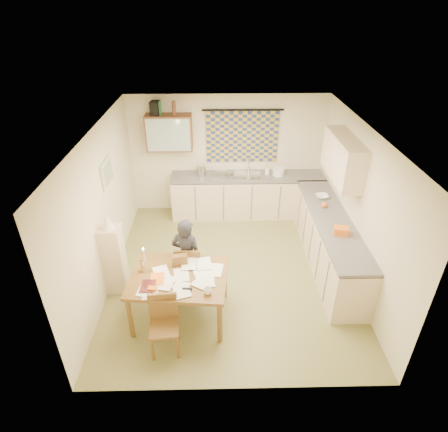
{
  "coord_description": "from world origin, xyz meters",
  "views": [
    {
      "loc": [
        -0.23,
        -5.09,
        4.15
      ],
      "look_at": [
        -0.11,
        0.2,
        1.0
      ],
      "focal_mm": 30.0,
      "sensor_mm": 36.0,
      "label": 1
    }
  ],
  "objects_px": {
    "counter_back": "(250,196)",
    "chair_far": "(190,276)",
    "dining_table": "(180,296)",
    "person": "(187,257)",
    "counter_right": "(328,241)",
    "stove": "(345,277)",
    "shelf_stand": "(114,260)"
  },
  "relations": [
    {
      "from": "counter_right",
      "to": "dining_table",
      "type": "bearing_deg",
      "value": -153.61
    },
    {
      "from": "counter_back",
      "to": "shelf_stand",
      "type": "distance_m",
      "value": 3.31
    },
    {
      "from": "chair_far",
      "to": "person",
      "type": "relative_size",
      "value": 0.66
    },
    {
      "from": "counter_right",
      "to": "shelf_stand",
      "type": "bearing_deg",
      "value": -170.09
    },
    {
      "from": "person",
      "to": "counter_right",
      "type": "bearing_deg",
      "value": -145.24
    },
    {
      "from": "dining_table",
      "to": "person",
      "type": "distance_m",
      "value": 0.63
    },
    {
      "from": "stove",
      "to": "chair_far",
      "type": "distance_m",
      "value": 2.4
    },
    {
      "from": "dining_table",
      "to": "person",
      "type": "relative_size",
      "value": 1.08
    },
    {
      "from": "stove",
      "to": "shelf_stand",
      "type": "height_order",
      "value": "shelf_stand"
    },
    {
      "from": "counter_back",
      "to": "person",
      "type": "distance_m",
      "value": 2.69
    },
    {
      "from": "dining_table",
      "to": "chair_far",
      "type": "distance_m",
      "value": 0.59
    },
    {
      "from": "counter_back",
      "to": "chair_far",
      "type": "bearing_deg",
      "value": -116.03
    },
    {
      "from": "stove",
      "to": "chair_far",
      "type": "height_order",
      "value": "stove"
    },
    {
      "from": "stove",
      "to": "dining_table",
      "type": "relative_size",
      "value": 0.62
    },
    {
      "from": "counter_right",
      "to": "person",
      "type": "bearing_deg",
      "value": -164.3
    },
    {
      "from": "counter_back",
      "to": "person",
      "type": "height_order",
      "value": "person"
    },
    {
      "from": "dining_table",
      "to": "person",
      "type": "xyz_separation_m",
      "value": [
        0.08,
        0.55,
        0.29
      ]
    },
    {
      "from": "stove",
      "to": "person",
      "type": "distance_m",
      "value": 2.42
    },
    {
      "from": "dining_table",
      "to": "chair_far",
      "type": "xyz_separation_m",
      "value": [
        0.1,
        0.58,
        -0.11
      ]
    },
    {
      "from": "dining_table",
      "to": "shelf_stand",
      "type": "relative_size",
      "value": 1.22
    },
    {
      "from": "counter_back",
      "to": "dining_table",
      "type": "distance_m",
      "value": 3.22
    },
    {
      "from": "counter_back",
      "to": "chair_far",
      "type": "xyz_separation_m",
      "value": [
        -1.17,
        -2.39,
        -0.18
      ]
    },
    {
      "from": "dining_table",
      "to": "person",
      "type": "bearing_deg",
      "value": 87.61
    },
    {
      "from": "chair_far",
      "to": "shelf_stand",
      "type": "height_order",
      "value": "shelf_stand"
    },
    {
      "from": "counter_right",
      "to": "chair_far",
      "type": "xyz_separation_m",
      "value": [
        -2.38,
        -0.65,
        -0.18
      ]
    },
    {
      "from": "person",
      "to": "shelf_stand",
      "type": "distance_m",
      "value": 1.15
    },
    {
      "from": "person",
      "to": "counter_back",
      "type": "bearing_deg",
      "value": -97.16
    },
    {
      "from": "stove",
      "to": "counter_back",
      "type": "bearing_deg",
      "value": 114.27
    },
    {
      "from": "stove",
      "to": "shelf_stand",
      "type": "xyz_separation_m",
      "value": [
        -3.54,
        0.34,
        0.14
      ]
    },
    {
      "from": "counter_right",
      "to": "stove",
      "type": "height_order",
      "value": "counter_right"
    },
    {
      "from": "dining_table",
      "to": "counter_back",
      "type": "bearing_deg",
      "value": 72.37
    },
    {
      "from": "person",
      "to": "dining_table",
      "type": "bearing_deg",
      "value": 101.23
    }
  ]
}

